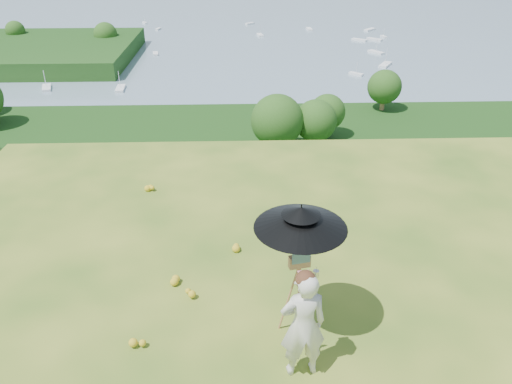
{
  "coord_description": "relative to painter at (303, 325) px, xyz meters",
  "views": [
    {
      "loc": [
        -1.2,
        -4.64,
        4.91
      ],
      "look_at": [
        -0.96,
        2.69,
        0.89
      ],
      "focal_mm": 35.0,
      "sensor_mm": 36.0,
      "label": 1
    }
  ],
  "objects": [
    {
      "name": "forest_slope",
      "position": [
        0.51,
        35.31,
        -29.75
      ],
      "size": [
        140.0,
        56.0,
        22.0
      ],
      "primitive_type": "cube",
      "color": "black",
      "rests_on": "bay_water"
    },
    {
      "name": "ground",
      "position": [
        0.51,
        0.31,
        -0.75
      ],
      "size": [
        14.0,
        14.0,
        0.0
      ],
      "primitive_type": "plane",
      "color": "#355F1B",
      "rests_on": "ground"
    },
    {
      "name": "bay_water",
      "position": [
        0.51,
        240.31,
        -34.75
      ],
      "size": [
        700.0,
        700.0,
        0.0
      ],
      "primitive_type": "plane",
      "color": "slate",
      "rests_on": "ground"
    },
    {
      "name": "peninsula",
      "position": [
        -74.49,
        155.31,
        -29.75
      ],
      "size": [
        90.0,
        60.0,
        12.0
      ],
      "primitive_type": null,
      "color": "black",
      "rests_on": "bay_water"
    },
    {
      "name": "shoreline_tier",
      "position": [
        0.51,
        75.31,
        -36.75
      ],
      "size": [
        170.0,
        28.0,
        8.0
      ],
      "primitive_type": "cube",
      "color": "#696354",
      "rests_on": "bay_water"
    },
    {
      "name": "painter_cap",
      "position": [
        0.0,
        0.0,
        0.71
      ],
      "size": [
        0.25,
        0.29,
        0.1
      ],
      "primitive_type": null,
      "rotation": [
        0.0,
        0.0,
        0.14
      ],
      "color": "pink",
      "rests_on": "painter"
    },
    {
      "name": "slope_trees",
      "position": [
        0.51,
        35.31,
        -15.75
      ],
      "size": [
        110.0,
        50.0,
        6.0
      ],
      "primitive_type": null,
      "color": "#234D17",
      "rests_on": "forest_slope"
    },
    {
      "name": "wildflowers",
      "position": [
        0.51,
        0.56,
        -0.69
      ],
      "size": [
        10.0,
        10.5,
        0.12
      ],
      "primitive_type": null,
      "color": "gold",
      "rests_on": "ground"
    },
    {
      "name": "sun_umbrella",
      "position": [
        0.0,
        0.64,
        0.83
      ],
      "size": [
        1.26,
        1.26,
        0.85
      ],
      "primitive_type": null,
      "rotation": [
        0.0,
        0.0,
        0.13
      ],
      "color": "black",
      "rests_on": "field_easel"
    },
    {
      "name": "harbor_town",
      "position": [
        0.51,
        75.31,
        -30.25
      ],
      "size": [
        110.0,
        22.0,
        5.0
      ],
      "primitive_type": null,
      "color": "silver",
      "rests_on": "shoreline_tier"
    },
    {
      "name": "painter",
      "position": [
        0.0,
        0.0,
        0.0
      ],
      "size": [
        0.59,
        0.43,
        1.5
      ],
      "primitive_type": "imported",
      "rotation": [
        0.0,
        0.0,
        3.27
      ],
      "color": "silver",
      "rests_on": "ground"
    },
    {
      "name": "field_easel",
      "position": [
        0.01,
        0.61,
        -0.05
      ],
      "size": [
        0.64,
        0.64,
        1.41
      ],
      "primitive_type": null,
      "rotation": [
        0.0,
        0.0,
        0.21
      ],
      "color": "#AA7047",
      "rests_on": "ground"
    },
    {
      "name": "moored_boats",
      "position": [
        -11.99,
        161.31,
        -34.4
      ],
      "size": [
        140.0,
        140.0,
        0.7
      ],
      "primitive_type": null,
      "color": "white",
      "rests_on": "bay_water"
    }
  ]
}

